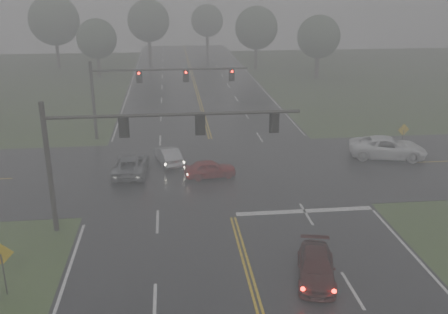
{
  "coord_description": "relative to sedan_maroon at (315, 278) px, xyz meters",
  "views": [
    {
      "loc": [
        -3.52,
        -12.77,
        13.38
      ],
      "look_at": [
        -0.32,
        16.0,
        3.19
      ],
      "focal_mm": 40.0,
      "sensor_mm": 36.0,
      "label": 1
    }
  ],
  "objects": [
    {
      "name": "car_grey",
      "position": [
        -9.62,
        14.96,
        0.0
      ],
      "size": [
        2.64,
        5.19,
        1.41
      ],
      "primitive_type": "imported",
      "rotation": [
        0.0,
        0.0,
        3.08
      ],
      "color": "slate",
      "rests_on": "ground"
    },
    {
      "name": "pickup_white",
      "position": [
        10.62,
        16.3,
        0.0
      ],
      "size": [
        6.48,
        4.07,
        1.67
      ],
      "primitive_type": "imported",
      "rotation": [
        0.0,
        0.0,
        1.34
      ],
      "color": "white",
      "rests_on": "ground"
    },
    {
      "name": "tree_ne_a",
      "position": [
        7.4,
        59.93,
        6.52
      ],
      "size": [
        6.74,
        6.74,
        9.91
      ],
      "color": "#362B23",
      "rests_on": "ground"
    },
    {
      "name": "cross_street",
      "position": [
        -3.09,
        14.85,
        0.0
      ],
      "size": [
        120.0,
        14.0,
        0.02
      ],
      "primitive_type": "cube",
      "color": "black",
      "rests_on": "ground"
    },
    {
      "name": "tree_e_near",
      "position": [
        14.96,
        51.24,
        5.93
      ],
      "size": [
        6.15,
        6.15,
        9.03
      ],
      "color": "#362B23",
      "rests_on": "ground"
    },
    {
      "name": "sign_diamond_west",
      "position": [
        -14.25,
        0.33,
        1.75
      ],
      "size": [
        1.06,
        0.28,
        2.6
      ],
      "rotation": [
        0.0,
        0.0,
        0.23
      ],
      "color": "black",
      "rests_on": "ground"
    },
    {
      "name": "sedan_maroon",
      "position": [
        0.0,
        0.0,
        0.0
      ],
      "size": [
        2.68,
        4.54,
        1.23
      ],
      "primitive_type": "imported",
      "rotation": [
        0.0,
        0.0,
        -0.24
      ],
      "color": "#360A09",
      "rests_on": "ground"
    },
    {
      "name": "sedan_red",
      "position": [
        -3.89,
        13.6,
        0.0
      ],
      "size": [
        3.87,
        1.92,
        1.27
      ],
      "primitive_type": "imported",
      "rotation": [
        0.0,
        0.0,
        1.69
      ],
      "color": "maroon",
      "rests_on": "ground"
    },
    {
      "name": "tree_n_far",
      "position": [
        1.32,
        81.6,
        6.13
      ],
      "size": [
        6.35,
        6.35,
        9.32
      ],
      "color": "#362B23",
      "rests_on": "ground"
    },
    {
      "name": "tree_nw_b",
      "position": [
        -24.35,
        64.14,
        7.63
      ],
      "size": [
        7.89,
        7.89,
        11.59
      ],
      "color": "#362B23",
      "rests_on": "ground"
    },
    {
      "name": "signal_gantry_far",
      "position": [
        -8.95,
        24.07,
        4.92
      ],
      "size": [
        13.78,
        0.35,
        6.95
      ],
      "color": "black",
      "rests_on": "ground"
    },
    {
      "name": "stop_bar",
      "position": [
        1.41,
        7.25,
        0.0
      ],
      "size": [
        8.5,
        0.5,
        0.01
      ],
      "primitive_type": "cube",
      "color": "silver",
      "rests_on": "ground"
    },
    {
      "name": "tree_n_mid",
      "position": [
        -9.76,
        70.13,
        7.0
      ],
      "size": [
        7.25,
        7.25,
        10.65
      ],
      "color": "#362B23",
      "rests_on": "ground"
    },
    {
      "name": "main_road",
      "position": [
        -3.09,
        12.85,
        0.0
      ],
      "size": [
        18.0,
        160.0,
        0.02
      ],
      "primitive_type": "cube",
      "color": "black",
      "rests_on": "ground"
    },
    {
      "name": "signal_gantry_near",
      "position": [
        -8.96,
        6.44,
        5.27
      ],
      "size": [
        13.99,
        0.33,
        7.47
      ],
      "color": "black",
      "rests_on": "ground"
    },
    {
      "name": "tree_nw_a",
      "position": [
        -16.8,
        55.38,
        5.59
      ],
      "size": [
        5.79,
        5.79,
        8.5
      ],
      "color": "#362B23",
      "rests_on": "ground"
    },
    {
      "name": "sedan_silver",
      "position": [
        -6.88,
        16.82,
        0.0
      ],
      "size": [
        2.32,
        4.16,
        1.3
      ],
      "primitive_type": "imported",
      "rotation": [
        0.0,
        0.0,
        3.39
      ],
      "color": "#A3A5AA",
      "rests_on": "ground"
    },
    {
      "name": "sign_diamond_east",
      "position": [
        12.35,
        17.42,
        1.66
      ],
      "size": [
        1.02,
        0.2,
        2.46
      ],
      "rotation": [
        0.0,
        0.0,
        0.16
      ],
      "color": "black",
      "rests_on": "ground"
    }
  ]
}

